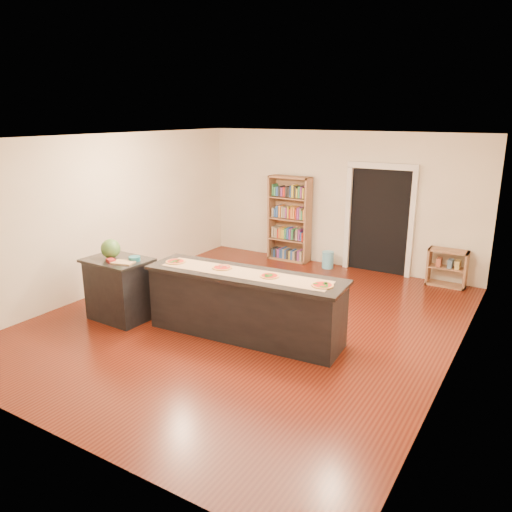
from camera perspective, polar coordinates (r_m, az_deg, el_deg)
The scene contains 16 objects.
room at distance 7.48m, azimuth -0.80°, elevation 2.58°, with size 6.00×7.00×2.80m.
doorway at distance 10.26m, azimuth 13.94°, elevation 4.68°, with size 1.40×0.09×2.21m.
kitchen_island at distance 7.20m, azimuth -1.30°, elevation -5.58°, with size 2.93×0.79×0.97m.
side_counter at distance 8.10m, azimuth -15.36°, elevation -3.63°, with size 0.99×0.72×0.98m.
bookshelf at distance 10.87m, azimuth 3.84°, elevation 4.24°, with size 0.92×0.33×1.85m, color #9B6D4B.
low_shelf at distance 9.99m, azimuth 21.00°, elevation -1.26°, with size 0.70×0.30×0.70m, color #9B6D4B.
waste_bin at distance 10.56m, azimuth 8.21°, elevation -0.43°, with size 0.24×0.24×0.35m, color #63B8DE.
kraft_paper at distance 7.03m, azimuth -1.37°, elevation -1.96°, with size 2.54×0.46×0.00m, color tan.
watermelon at distance 8.00m, azimuth -16.28°, elevation 0.80°, with size 0.30×0.30×0.30m, color #144214.
cutting_board at distance 7.71m, azimuth -14.92°, elevation -0.72°, with size 0.32×0.21×0.02m, color tan.
package_red at distance 7.81m, azimuth -16.26°, elevation -0.49°, with size 0.14×0.10×0.05m, color maroon.
package_teal at distance 7.78m, azimuth -13.72°, elevation -0.30°, with size 0.18×0.18×0.07m, color #195966.
pizza_a at distance 7.62m, azimuth -9.18°, elevation -0.64°, with size 0.28×0.28×0.02m.
pizza_b at distance 7.26m, azimuth -3.89°, elevation -1.32°, with size 0.29×0.29×0.02m.
pizza_c at distance 6.87m, azimuth 1.55°, elevation -2.29°, with size 0.28×0.28×0.02m.
pizza_d at distance 6.57m, azimuth 7.60°, elevation -3.32°, with size 0.29×0.29×0.02m.
Camera 1 is at (3.86, -6.16, 3.14)m, focal length 35.00 mm.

